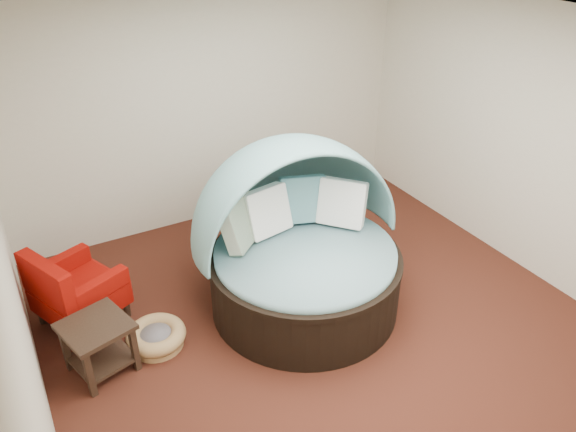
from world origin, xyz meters
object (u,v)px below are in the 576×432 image
pet_basket (156,337)px  red_armchair (74,290)px  side_table (98,341)px  canopy_daybed (300,234)px

pet_basket → red_armchair: 0.92m
red_armchair → pet_basket: bearing=-74.1°
pet_basket → red_armchair: (-0.55, 0.68, 0.29)m
side_table → canopy_daybed: bearing=0.1°
pet_basket → side_table: size_ratio=1.06×
canopy_daybed → pet_basket: 1.66m
canopy_daybed → red_armchair: size_ratio=2.24×
canopy_daybed → red_armchair: 2.22m
canopy_daybed → red_armchair: bearing=164.4°
red_armchair → side_table: red_armchair is taller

